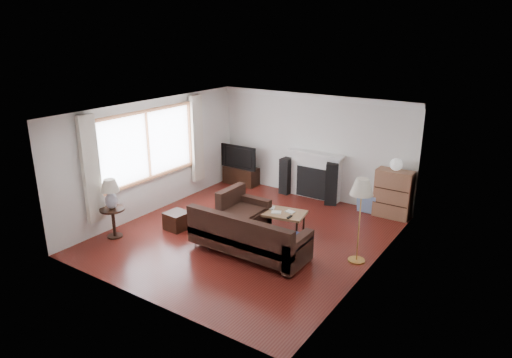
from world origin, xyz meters
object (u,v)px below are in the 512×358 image
Objects in this scene: tv_stand at (241,175)px; side_table at (114,223)px; sectional_sofa at (249,234)px; coffee_table at (278,221)px; bookshelf at (393,194)px; floor_lamp at (359,221)px.

tv_stand is 4.03m from side_table.
tv_stand is 0.38× the size of sectional_sofa.
sectional_sofa reaches higher than tv_stand.
sectional_sofa is 2.21× the size of coffee_table.
bookshelf is 0.69× the size of floor_lamp.
tv_stand is at bearing 127.62° from sectional_sofa.
bookshelf is at bearing 62.85° from sectional_sofa.
bookshelf reaches higher than coffee_table.
floor_lamp is 4.72m from side_table.
floor_lamp is at bearing -86.66° from bookshelf.
sectional_sofa is 1.56× the size of floor_lamp.
bookshelf is (4.03, 0.03, 0.30)m from tv_stand.
floor_lamp is at bearing -28.91° from tv_stand.
bookshelf is 1.76× the size of side_table.
coffee_table is 1.80× the size of side_table.
sectional_sofa is (2.41, -3.13, 0.16)m from tv_stand.
bookshelf reaches higher than tv_stand.
coffee_table is 1.94m from floor_lamp.
floor_lamp reaches higher than coffee_table.
bookshelf is 5.87m from side_table.
floor_lamp is (0.14, -2.33, 0.24)m from bookshelf.
coffee_table is 0.70× the size of floor_lamp.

